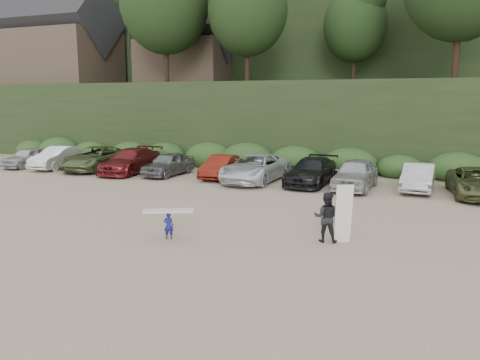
% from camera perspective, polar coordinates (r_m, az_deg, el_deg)
% --- Properties ---
extents(ground, '(120.00, 120.00, 0.00)m').
position_cam_1_polar(ground, '(18.42, -7.13, -5.24)').
color(ground, tan).
rests_on(ground, ground).
extents(hillside_backdrop, '(90.00, 41.50, 28.00)m').
position_cam_1_polar(hillside_backdrop, '(52.72, 11.79, 16.69)').
color(hillside_backdrop, black).
rests_on(hillside_backdrop, ground).
extents(parked_cars, '(36.10, 6.34, 1.63)m').
position_cam_1_polar(parked_cars, '(27.40, 2.06, 1.42)').
color(parked_cars, '#B5B4B9').
rests_on(parked_cars, ground).
extents(child_surfer, '(1.76, 1.17, 1.03)m').
position_cam_1_polar(child_surfer, '(16.29, -8.72, -4.74)').
color(child_surfer, navy).
rests_on(child_surfer, ground).
extents(adult_surfer, '(1.31, 0.72, 2.00)m').
position_cam_1_polar(adult_surfer, '(16.02, 10.64, -4.44)').
color(adult_surfer, black).
rests_on(adult_surfer, ground).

